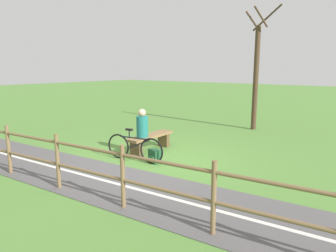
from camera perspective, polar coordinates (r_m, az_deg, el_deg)
The scene contains 9 objects.
ground_plane at distance 8.40m, azimuth -3.37°, elevation -6.31°, with size 80.00×80.00×0.00m, color #548438.
paved_path at distance 5.34m, azimuth 20.45°, elevation -17.33°, with size 2.03×36.00×0.02m, color #565454.
path_centre_line at distance 5.34m, azimuth 20.46°, elevation -17.23°, with size 0.10×32.00×0.00m, color silver.
bench at distance 9.22m, azimuth -3.21°, elevation -2.54°, with size 1.77×0.46×0.50m.
person_seated at distance 8.83m, azimuth -4.78°, elevation 0.22°, with size 0.35×0.35×0.81m.
bicycle at distance 8.27m, azimuth -6.22°, elevation -4.01°, with size 0.32×1.73×0.87m.
backpack at distance 8.12m, azimuth -2.52°, elevation -5.61°, with size 0.30×0.36×0.36m.
fence_roadside at distance 5.50m, azimuth -8.37°, elevation -8.29°, with size 1.06×10.35×1.15m.
tree_far_left at distance 12.78m, azimuth 15.98°, elevation 9.32°, with size 1.23×1.21×4.84m.
Camera 1 is at (6.08, 5.25, 2.46)m, focal length 33.01 mm.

